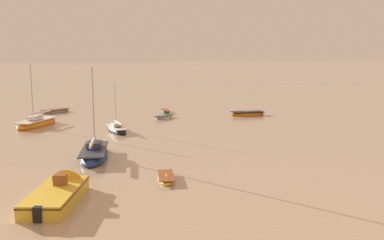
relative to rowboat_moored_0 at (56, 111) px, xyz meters
name	(u,v)px	position (x,y,z in m)	size (l,w,h in m)	color
rowboat_moored_0	(56,111)	(0.00, 0.00, 0.00)	(4.41, 3.09, 0.66)	gray
sailboat_moored_0	(94,154)	(0.15, -28.78, 0.15)	(3.92, 7.17, 7.68)	navy
rowboat_moored_1	(247,114)	(23.68, -13.37, 0.02)	(4.98, 2.56, 0.75)	orange
rowboat_moored_2	(164,117)	(12.41, -11.25, -0.04)	(3.34, 2.79, 0.52)	white
sailboat_moored_3	(117,129)	(4.55, -18.14, 0.06)	(1.63, 4.99, 5.56)	black
sailboat_moored_4	(37,123)	(-3.16, -10.95, 0.15)	(5.88, 6.68, 7.66)	orange
motorboat_moored_0	(62,192)	(-3.38, -37.58, 0.13)	(4.76, 6.92, 2.25)	gold
rowboat_moored_3	(166,178)	(3.44, -36.75, -0.05)	(1.86, 3.17, 0.47)	gold
rowboat_moored_4	(165,111)	(14.42, -6.04, -0.04)	(1.70, 3.35, 0.50)	#23602D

